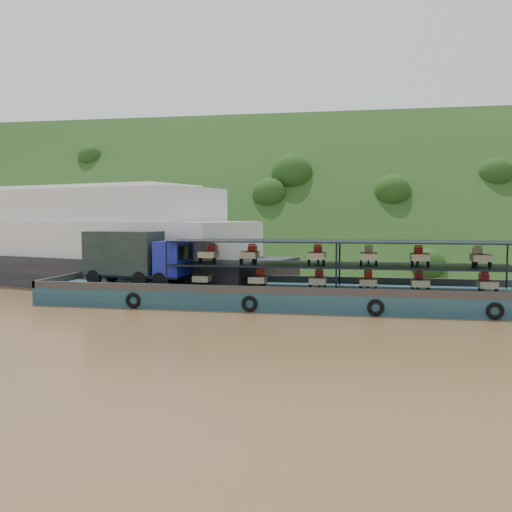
# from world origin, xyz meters

# --- Properties ---
(ground) EXTENTS (160.00, 160.00, 0.00)m
(ground) POSITION_xyz_m (0.00, 0.00, 0.00)
(ground) COLOR brown
(ground) RESTS_ON ground
(hillside) EXTENTS (140.00, 39.60, 39.60)m
(hillside) POSITION_xyz_m (0.00, 36.00, 0.00)
(hillside) COLOR #173413
(hillside) RESTS_ON ground
(cargo_barge) EXTENTS (35.00, 7.18, 5.11)m
(cargo_barge) POSITION_xyz_m (-0.65, 0.02, 1.29)
(cargo_barge) COLOR #143746
(cargo_barge) RESTS_ON ground
(passenger_ferry) EXTENTS (45.58, 23.01, 8.96)m
(passenger_ferry) POSITION_xyz_m (-22.24, 10.94, 3.88)
(passenger_ferry) COLOR black
(passenger_ferry) RESTS_ON ground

